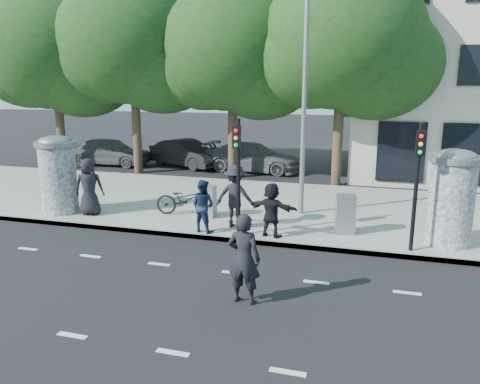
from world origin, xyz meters
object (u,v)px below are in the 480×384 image
(traffic_pole_near, at_px, (238,165))
(car_left, at_px, (110,151))
(cabinet_right, at_px, (345,214))
(car_right, at_px, (253,157))
(cabinet_left, at_px, (208,201))
(ped_f, at_px, (272,210))
(man_road, at_px, (244,259))
(street_lamp, at_px, (305,74))
(ped_c, at_px, (203,206))
(ad_column_left, at_px, (58,173))
(ad_column_right, at_px, (452,195))
(bicycle, at_px, (185,200))
(car_mid, at_px, (186,153))
(traffic_pole_far, at_px, (417,174))
(ped_d, at_px, (235,196))
(ped_a, at_px, (89,187))

(traffic_pole_near, bearing_deg, car_left, 135.55)
(traffic_pole_near, relative_size, cabinet_right, 2.89)
(car_right, bearing_deg, cabinet_left, -169.49)
(ped_f, distance_m, man_road, 3.98)
(street_lamp, relative_size, ped_c, 5.02)
(man_road, bearing_deg, ad_column_left, -25.90)
(man_road, relative_size, car_right, 0.38)
(car_left, bearing_deg, cabinet_right, -125.32)
(traffic_pole_near, bearing_deg, ad_column_right, 8.89)
(traffic_pole_near, height_order, bicycle, traffic_pole_near)
(street_lamp, xyz_separation_m, ped_c, (-2.52, -2.78, -3.85))
(car_left, relative_size, car_mid, 1.01)
(street_lamp, distance_m, cabinet_left, 5.20)
(traffic_pole_far, bearing_deg, bicycle, 167.37)
(ad_column_left, relative_size, ped_d, 1.37)
(ad_column_right, bearing_deg, ped_c, -172.99)
(ped_a, xyz_separation_m, ped_f, (6.40, -0.57, -0.17))
(traffic_pole_near, distance_m, street_lamp, 4.07)
(ped_a, height_order, man_road, ped_a)
(cabinet_left, bearing_deg, ad_column_left, -164.90)
(ad_column_right, distance_m, ped_f, 4.93)
(traffic_pole_near, xyz_separation_m, ped_c, (-1.12, 0.06, -1.28))
(traffic_pole_near, relative_size, man_road, 1.75)
(traffic_pole_far, xyz_separation_m, bicycle, (-7.13, 1.60, -1.56))
(cabinet_left, bearing_deg, car_mid, 121.89)
(ad_column_left, xyz_separation_m, traffic_pole_near, (6.60, -0.71, 0.69))
(ped_a, xyz_separation_m, ped_c, (4.32, -0.68, -0.17))
(ad_column_left, relative_size, ped_c, 1.66)
(ad_column_left, distance_m, ad_column_right, 12.40)
(ped_c, relative_size, ped_f, 1.00)
(ad_column_left, bearing_deg, cabinet_right, 2.08)
(traffic_pole_far, xyz_separation_m, car_right, (-7.15, 10.73, -1.49))
(ped_f, bearing_deg, traffic_pole_far, -168.67)
(ad_column_left, relative_size, ad_column_right, 1.00)
(car_left, distance_m, car_right, 8.21)
(traffic_pole_far, height_order, ped_d, traffic_pole_far)
(street_lamp, distance_m, ped_a, 8.04)
(traffic_pole_near, bearing_deg, traffic_pole_far, 0.00)
(traffic_pole_near, xyz_separation_m, cabinet_right, (2.99, 1.06, -1.49))
(street_lamp, xyz_separation_m, ped_f, (-0.44, -2.68, -3.84))
(ad_column_right, height_order, street_lamp, street_lamp)
(ad_column_right, distance_m, ped_c, 6.99)
(car_mid, bearing_deg, cabinet_left, -129.70)
(cabinet_right, relative_size, car_right, 0.23)
(traffic_pole_near, relative_size, ped_f, 2.13)
(car_right, bearing_deg, ad_column_left, 162.32)
(ad_column_left, distance_m, cabinet_right, 9.63)
(bicycle, relative_size, cabinet_right, 1.70)
(traffic_pole_far, bearing_deg, cabinet_right, 149.71)
(street_lamp, bearing_deg, ad_column_left, -165.06)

